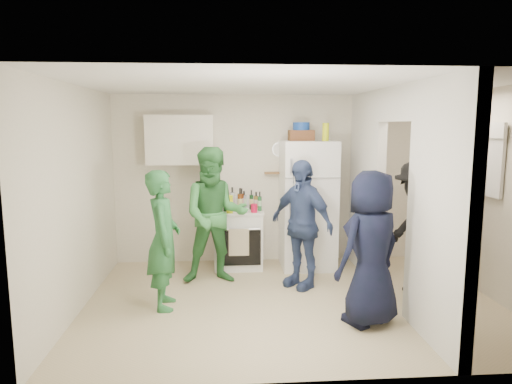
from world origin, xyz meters
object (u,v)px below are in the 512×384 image
stove (238,239)px  yellow_cup_stack_top (326,132)px  fridge (308,205)px  wicker_basket (301,135)px  person_navy (371,248)px  person_nook (417,228)px  blue_bowl (301,126)px  person_denim (301,224)px  person_green_center (215,216)px  person_green_left (164,240)px

stove → yellow_cup_stack_top: 1.97m
fridge → wicker_basket: (-0.10, 0.05, 0.99)m
person_navy → stove: bearing=-86.1°
wicker_basket → person_nook: 2.06m
blue_bowl → person_denim: size_ratio=0.15×
person_denim → person_green_center: bearing=-142.6°
yellow_cup_stack_top → person_denim: (-0.45, -0.73, -1.15)m
person_green_left → person_navy: size_ratio=0.97×
person_green_center → person_denim: size_ratio=1.09×
person_denim → person_nook: bearing=33.8°
yellow_cup_stack_top → fridge: bearing=155.6°
wicker_basket → fridge: bearing=-26.6°
fridge → blue_bowl: 1.13m
fridge → person_denim: fridge is taller
blue_bowl → person_green_center: size_ratio=0.13×
person_green_left → person_denim: size_ratio=0.96×
fridge → person_green_center: 1.45m
yellow_cup_stack_top → person_navy: yellow_cup_stack_top is taller
yellow_cup_stack_top → person_denim: yellow_cup_stack_top is taller
yellow_cup_stack_top → wicker_basket: bearing=154.9°
stove → fridge: 1.12m
person_green_left → person_nook: person_nook is taller
yellow_cup_stack_top → person_denim: bearing=-122.0°
blue_bowl → person_denim: blue_bowl is taller
person_denim → person_nook: (1.35, -0.39, 0.01)m
fridge → wicker_basket: bearing=153.4°
person_denim → wicker_basket: bearing=131.2°
person_green_center → person_nook: person_green_center is taller
yellow_cup_stack_top → person_navy: bearing=-87.8°
wicker_basket → person_green_center: bearing=-152.6°
stove → person_green_center: (-0.32, -0.62, 0.47)m
person_green_left → yellow_cup_stack_top: bearing=-62.5°
wicker_basket → person_green_center: (-1.23, -0.64, -1.02)m
blue_bowl → person_navy: 2.41m
person_denim → person_green_left: bearing=-111.4°
wicker_basket → person_green_left: bearing=-141.2°
wicker_basket → person_navy: (0.39, -2.04, -1.11)m
person_denim → blue_bowl: bearing=131.2°
person_green_left → person_denim: person_denim is taller
blue_bowl → person_nook: bearing=-46.3°
person_green_left → person_denim: (1.66, 0.56, 0.03)m
blue_bowl → person_navy: (0.39, -2.04, -1.24)m
person_nook → yellow_cup_stack_top: bearing=-144.2°
fridge → yellow_cup_stack_top: (0.22, -0.10, 1.04)m
wicker_basket → person_navy: bearing=-79.1°
blue_bowl → yellow_cup_stack_top: size_ratio=0.96×
fridge → person_nook: (1.11, -1.22, -0.09)m
fridge → person_green_left: (-1.89, -1.39, -0.13)m
person_green_center → person_denim: person_green_center is taller
blue_bowl → person_nook: 2.14m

